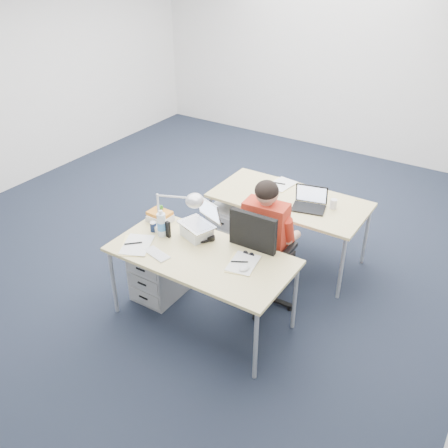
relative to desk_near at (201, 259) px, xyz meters
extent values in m
plane|color=black|center=(-0.81, 1.10, -0.68)|extent=(7.00, 7.00, 0.00)
cube|color=silver|center=(-0.81, 4.60, 0.72)|extent=(6.00, 0.02, 2.80)
cube|color=silver|center=(-3.81, 1.10, 0.72)|extent=(0.02, 7.00, 2.80)
cube|color=#CFBC77|center=(0.00, 0.00, 0.03)|extent=(1.60, 0.80, 0.03)
cylinder|color=#B7BABC|center=(-0.75, -0.35, -0.33)|extent=(0.04, 0.04, 0.70)
cylinder|color=#B7BABC|center=(0.75, -0.35, -0.33)|extent=(0.04, 0.04, 0.70)
cylinder|color=#B7BABC|center=(-0.75, 0.35, -0.33)|extent=(0.04, 0.04, 0.70)
cylinder|color=#B7BABC|center=(0.75, 0.35, -0.33)|extent=(0.04, 0.04, 0.70)
cube|color=#CFBC77|center=(0.19, 1.33, 0.03)|extent=(1.60, 0.80, 0.03)
cylinder|color=#B7BABC|center=(-0.56, 0.98, -0.33)|extent=(0.04, 0.04, 0.70)
cylinder|color=#B7BABC|center=(0.94, 0.98, -0.33)|extent=(0.04, 0.04, 0.70)
cylinder|color=#B7BABC|center=(-0.56, 1.68, -0.33)|extent=(0.04, 0.04, 0.70)
cylinder|color=#B7BABC|center=(0.94, 1.68, -0.33)|extent=(0.04, 0.04, 0.70)
cylinder|color=black|center=(0.32, 0.55, -0.42)|extent=(0.05, 0.05, 0.42)
cube|color=black|center=(0.32, 0.55, -0.21)|extent=(0.47, 0.47, 0.07)
cube|color=black|center=(0.32, 0.32, 0.13)|extent=(0.44, 0.06, 0.52)
cube|color=red|center=(0.32, 0.56, 0.11)|extent=(0.41, 0.24, 0.54)
sphere|color=tan|center=(0.32, 0.56, 0.49)|extent=(0.21, 0.21, 0.21)
cube|color=#A1A5A6|center=(-0.57, 0.09, -0.41)|extent=(0.40, 0.50, 0.55)
cube|color=#A1A5A6|center=(-0.41, 1.19, -0.41)|extent=(0.40, 0.50, 0.55)
cube|color=white|center=(-0.32, -0.21, 0.05)|extent=(0.27, 0.16, 0.01)
ellipsoid|color=white|center=(0.43, 0.00, 0.07)|extent=(0.08, 0.12, 0.04)
cylinder|color=#142141|center=(-0.59, 0.07, 0.09)|extent=(0.07, 0.07, 0.10)
cylinder|color=silver|center=(-0.47, 0.06, 0.18)|extent=(0.09, 0.09, 0.26)
cube|color=silver|center=(-0.65, 0.25, 0.10)|extent=(0.25, 0.20, 0.10)
cube|color=black|center=(-0.41, 0.07, 0.13)|extent=(0.04, 0.03, 0.16)
cube|color=#FFE993|center=(-0.57, -0.20, 0.05)|extent=(0.36, 0.40, 0.01)
cube|color=#FFE993|center=(0.37, 0.06, 0.05)|extent=(0.28, 0.35, 0.01)
cylinder|color=white|center=(0.64, 1.38, 0.10)|extent=(0.07, 0.07, 0.10)
cube|color=white|center=(-0.04, 1.56, 0.05)|extent=(0.25, 0.34, 0.01)
camera|label=1|loc=(2.07, -2.87, 2.47)|focal=40.00mm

